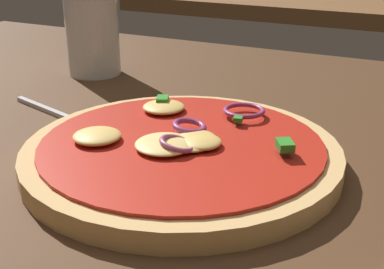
# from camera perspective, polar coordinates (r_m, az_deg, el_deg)

# --- Properties ---
(dining_table) EXTENTS (1.24, 0.87, 0.04)m
(dining_table) POSITION_cam_1_polar(r_m,az_deg,el_deg) (0.49, -4.07, -3.91)
(dining_table) COLOR #4C301C
(dining_table) RESTS_ON ground
(pizza) EXTENTS (0.27, 0.27, 0.03)m
(pizza) POSITION_cam_1_polar(r_m,az_deg,el_deg) (0.45, -1.20, -1.90)
(pizza) COLOR tan
(pizza) RESTS_ON dining_table
(fork) EXTENTS (0.16, 0.06, 0.01)m
(fork) POSITION_cam_1_polar(r_m,az_deg,el_deg) (0.57, -14.01, 1.99)
(fork) COLOR silver
(fork) RESTS_ON dining_table
(beer_glass) EXTENTS (0.07, 0.07, 0.11)m
(beer_glass) POSITION_cam_1_polar(r_m,az_deg,el_deg) (0.72, -10.78, 10.16)
(beer_glass) COLOR silver
(beer_glass) RESTS_ON dining_table
(background_table) EXTENTS (0.89, 0.57, 0.04)m
(background_table) POSITION_cam_1_polar(r_m,az_deg,el_deg) (1.60, 11.95, 14.17)
(background_table) COLOR brown
(background_table) RESTS_ON ground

